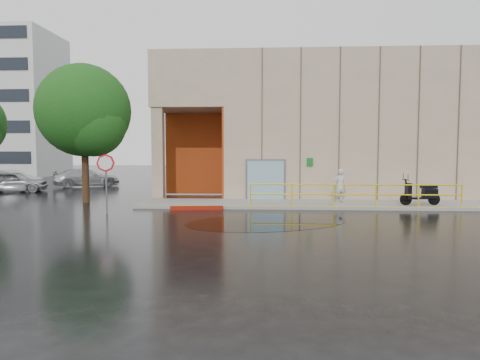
% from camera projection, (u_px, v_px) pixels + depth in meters
% --- Properties ---
extents(ground, '(120.00, 120.00, 0.00)m').
position_uv_depth(ground, '(261.00, 220.00, 16.60)').
color(ground, black).
rests_on(ground, ground).
extents(sidewalk, '(20.00, 3.00, 0.15)m').
position_uv_depth(sidewalk, '(343.00, 204.00, 20.86)').
color(sidewalk, gray).
rests_on(sidewalk, ground).
extents(building, '(20.00, 10.17, 8.00)m').
position_uv_depth(building, '(343.00, 127.00, 26.97)').
color(building, tan).
rests_on(building, ground).
extents(guardrail, '(9.56, 0.06, 1.03)m').
position_uv_depth(guardrail, '(355.00, 195.00, 19.46)').
color(guardrail, '#DDBC0B').
rests_on(guardrail, sidewalk).
extents(distant_building, '(12.00, 8.08, 15.00)m').
position_uv_depth(distant_building, '(0.00, 105.00, 45.46)').
color(distant_building, silver).
rests_on(distant_building, ground).
extents(person, '(0.68, 0.52, 1.67)m').
position_uv_depth(person, '(340.00, 186.00, 20.89)').
color(person, silver).
rests_on(person, sidewalk).
extents(scooter, '(1.94, 0.83, 1.47)m').
position_uv_depth(scooter, '(421.00, 187.00, 19.94)').
color(scooter, black).
rests_on(scooter, sidewalk).
extents(stop_sign, '(0.76, 0.21, 2.56)m').
position_uv_depth(stop_sign, '(106.00, 170.00, 18.17)').
color(stop_sign, '#5D5D62').
rests_on(stop_sign, ground).
extents(red_curb, '(2.40, 0.48, 0.18)m').
position_uv_depth(red_curb, '(197.00, 208.00, 19.46)').
color(red_curb, maroon).
rests_on(red_curb, ground).
extents(puddle, '(7.36, 6.00, 0.01)m').
position_uv_depth(puddle, '(268.00, 222.00, 16.20)').
color(puddle, black).
rests_on(puddle, ground).
extents(car_a, '(4.33, 2.64, 1.38)m').
position_uv_depth(car_a, '(14.00, 182.00, 27.63)').
color(car_a, '#A9ABB0').
rests_on(car_a, ground).
extents(car_b, '(4.17, 1.47, 1.37)m').
position_uv_depth(car_b, '(10.00, 180.00, 29.20)').
color(car_b, silver).
rests_on(car_b, ground).
extents(car_c, '(5.07, 3.90, 1.37)m').
position_uv_depth(car_c, '(87.00, 178.00, 31.67)').
color(car_c, '#A6A9AE').
rests_on(car_c, ground).
extents(tree_near, '(4.73, 4.73, 7.11)m').
position_uv_depth(tree_near, '(86.00, 114.00, 21.79)').
color(tree_near, black).
rests_on(tree_near, ground).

